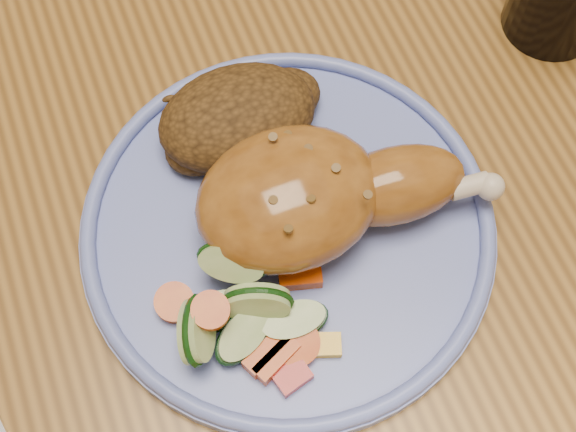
# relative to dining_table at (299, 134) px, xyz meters

# --- Properties ---
(ground) EXTENTS (4.00, 4.00, 0.00)m
(ground) POSITION_rel_dining_table_xyz_m (0.00, 0.00, -0.67)
(ground) COLOR brown
(ground) RESTS_ON ground
(dining_table) EXTENTS (0.90, 1.40, 0.75)m
(dining_table) POSITION_rel_dining_table_xyz_m (0.00, 0.00, 0.00)
(dining_table) COLOR olive
(dining_table) RESTS_ON ground
(plate) EXTENTS (0.26, 0.26, 0.01)m
(plate) POSITION_rel_dining_table_xyz_m (-0.05, -0.11, 0.09)
(plate) COLOR #6779CD
(plate) RESTS_ON dining_table
(plate_rim) EXTENTS (0.26, 0.26, 0.01)m
(plate_rim) POSITION_rel_dining_table_xyz_m (-0.05, -0.11, 0.10)
(plate_rim) COLOR #6779CD
(plate_rim) RESTS_ON plate
(chicken_leg) EXTENTS (0.19, 0.09, 0.06)m
(chicken_leg) POSITION_rel_dining_table_xyz_m (-0.03, -0.11, 0.12)
(chicken_leg) COLOR #9C6020
(chicken_leg) RESTS_ON plate
(rice_pilaf) EXTENTS (0.11, 0.08, 0.05)m
(rice_pilaf) POSITION_rel_dining_table_xyz_m (-0.06, -0.04, 0.11)
(rice_pilaf) COLOR #4C3113
(rice_pilaf) RESTS_ON plate
(vegetable_pile) EXTENTS (0.10, 0.10, 0.05)m
(vegetable_pile) POSITION_rel_dining_table_xyz_m (-0.10, -0.16, 0.11)
(vegetable_pile) COLOR #A50A05
(vegetable_pile) RESTS_ON plate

